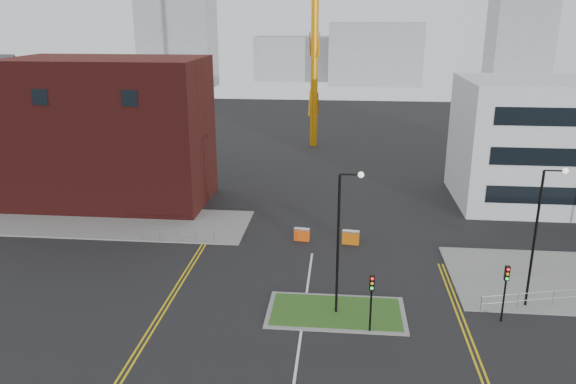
% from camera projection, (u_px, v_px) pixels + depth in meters
% --- Properties ---
extents(pavement_left, '(28.00, 8.00, 0.12)m').
position_uv_depth(pavement_left, '(93.00, 222.00, 50.32)').
color(pavement_left, slate).
rests_on(pavement_left, ground).
extents(island_kerb, '(8.60, 4.60, 0.08)m').
position_uv_depth(island_kerb, '(336.00, 312.00, 34.99)').
color(island_kerb, slate).
rests_on(island_kerb, ground).
extents(grass_island, '(8.00, 4.00, 0.12)m').
position_uv_depth(grass_island, '(336.00, 312.00, 34.98)').
color(grass_island, '#244517').
rests_on(grass_island, ground).
extents(brick_building, '(24.20, 10.07, 14.24)m').
position_uv_depth(brick_building, '(82.00, 133.00, 54.24)').
color(brick_building, '#431210').
rests_on(brick_building, ground).
extents(streetlamp_island, '(1.46, 0.36, 9.18)m').
position_uv_depth(streetlamp_island, '(342.00, 232.00, 33.35)').
color(streetlamp_island, black).
rests_on(streetlamp_island, ground).
extents(streetlamp_right_near, '(1.46, 0.36, 9.18)m').
position_uv_depth(streetlamp_right_near, '(540.00, 227.00, 34.13)').
color(streetlamp_right_near, black).
rests_on(streetlamp_right_near, ground).
extents(traffic_light_island, '(0.28, 0.33, 3.65)m').
position_uv_depth(traffic_light_island, '(372.00, 293.00, 32.12)').
color(traffic_light_island, black).
rests_on(traffic_light_island, ground).
extents(traffic_light_right, '(0.28, 0.33, 3.65)m').
position_uv_depth(traffic_light_right, '(506.00, 283.00, 33.28)').
color(traffic_light_right, black).
rests_on(traffic_light_right, ground).
extents(railing_left, '(6.05, 0.05, 1.10)m').
position_uv_depth(railing_left, '(178.00, 235.00, 45.48)').
color(railing_left, gray).
rests_on(railing_left, ground).
extents(centre_line, '(0.15, 30.00, 0.01)m').
position_uv_depth(centre_line, '(296.00, 368.00, 29.49)').
color(centre_line, silver).
rests_on(centre_line, ground).
extents(yellow_left_a, '(0.12, 24.00, 0.01)m').
position_uv_depth(yellow_left_a, '(173.00, 290.00, 37.92)').
color(yellow_left_a, gold).
rests_on(yellow_left_a, ground).
extents(yellow_left_b, '(0.12, 24.00, 0.01)m').
position_uv_depth(yellow_left_b, '(178.00, 290.00, 37.89)').
color(yellow_left_b, gold).
rests_on(yellow_left_b, ground).
extents(yellow_right_a, '(0.12, 20.00, 0.01)m').
position_uv_depth(yellow_right_a, '(465.00, 337.00, 32.40)').
color(yellow_right_a, gold).
rests_on(yellow_right_a, ground).
extents(yellow_right_b, '(0.12, 20.00, 0.01)m').
position_uv_depth(yellow_right_b, '(471.00, 337.00, 32.38)').
color(yellow_right_b, gold).
rests_on(yellow_right_b, ground).
extents(skyline_a, '(18.00, 12.00, 22.00)m').
position_uv_depth(skyline_a, '(178.00, 43.00, 141.88)').
color(skyline_a, gray).
rests_on(skyline_a, ground).
extents(skyline_b, '(24.00, 12.00, 16.00)m').
position_uv_depth(skyline_b, '(375.00, 54.00, 147.63)').
color(skyline_b, gray).
rests_on(skyline_b, ground).
extents(skyline_c, '(14.00, 12.00, 28.00)m').
position_uv_depth(skyline_c, '(520.00, 31.00, 137.82)').
color(skyline_c, gray).
rests_on(skyline_c, ground).
extents(skyline_d, '(30.00, 12.00, 12.00)m').
position_uv_depth(skyline_d, '(309.00, 58.00, 159.39)').
color(skyline_d, gray).
rests_on(skyline_d, ground).
extents(barrier_left, '(1.07, 0.36, 0.90)m').
position_uv_depth(barrier_left, '(302.00, 235.00, 46.13)').
color(barrier_left, '#DD3E0C').
rests_on(barrier_left, ground).
extents(barrier_mid, '(1.40, 0.63, 1.14)m').
position_uv_depth(barrier_mid, '(351.00, 237.00, 45.37)').
color(barrier_mid, '#CE5D0B').
rests_on(barrier_mid, ground).
extents(barrier_right, '(1.30, 0.59, 1.06)m').
position_uv_depth(barrier_right, '(302.00, 234.00, 46.09)').
color(barrier_right, '#E74F0C').
rests_on(barrier_right, ground).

